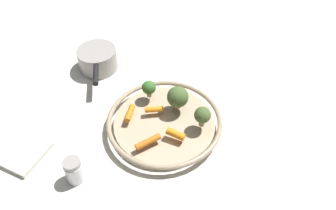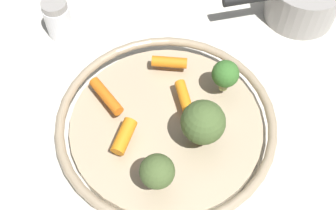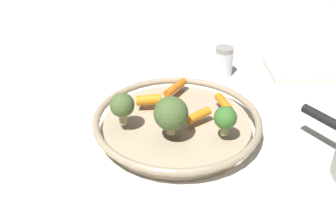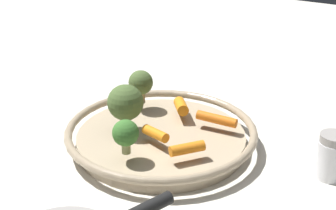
{
  "view_description": "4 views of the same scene",
  "coord_description": "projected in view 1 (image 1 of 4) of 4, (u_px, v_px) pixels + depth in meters",
  "views": [
    {
      "loc": [
        0.54,
        -0.26,
        0.72
      ],
      "look_at": [
        -0.01,
        0.02,
        0.07
      ],
      "focal_mm": 36.94,
      "sensor_mm": 36.0,
      "label": 1
    },
    {
      "loc": [
        0.16,
        0.26,
        0.53
      ],
      "look_at": [
        -0.0,
        -0.0,
        0.06
      ],
      "focal_mm": 45.47,
      "sensor_mm": 36.0,
      "label": 2
    },
    {
      "loc": [
        -0.33,
        0.47,
        0.41
      ],
      "look_at": [
        0.02,
        -0.0,
        0.05
      ],
      "focal_mm": 40.58,
      "sensor_mm": 36.0,
      "label": 3
    },
    {
      "loc": [
        -0.6,
        -0.37,
        0.4
      ],
      "look_at": [
        0.01,
        -0.01,
        0.07
      ],
      "focal_mm": 53.56,
      "sensor_mm": 36.0,
      "label": 4
    }
  ],
  "objects": [
    {
      "name": "ground_plane",
      "position": [
        164.0,
        128.0,
        0.93
      ],
      "size": [
        2.24,
        2.24,
        0.0
      ],
      "primitive_type": "plane",
      "color": "silver"
    },
    {
      "name": "serving_bowl",
      "position": [
        164.0,
        123.0,
        0.92
      ],
      "size": [
        0.31,
        0.31,
        0.04
      ],
      "color": "tan",
      "rests_on": "ground_plane"
    },
    {
      "name": "baby_carrot_near_rim",
      "position": [
        154.0,
        109.0,
        0.92
      ],
      "size": [
        0.03,
        0.05,
        0.02
      ],
      "primitive_type": "cylinder",
      "rotation": [
        1.63,
        0.0,
        2.82
      ],
      "color": "orange",
      "rests_on": "serving_bowl"
    },
    {
      "name": "baby_carrot_back",
      "position": [
        176.0,
        134.0,
        0.86
      ],
      "size": [
        0.05,
        0.05,
        0.02
      ],
      "primitive_type": "cylinder",
      "rotation": [
        1.48,
        0.0,
        5.37
      ],
      "color": "orange",
      "rests_on": "serving_bowl"
    },
    {
      "name": "baby_carrot_left",
      "position": [
        130.0,
        113.0,
        0.91
      ],
      "size": [
        0.05,
        0.04,
        0.02
      ],
      "primitive_type": "cylinder",
      "rotation": [
        1.57,
        0.0,
        0.91
      ],
      "color": "orange",
      "rests_on": "serving_bowl"
    },
    {
      "name": "baby_carrot_right",
      "position": [
        148.0,
        142.0,
        0.84
      ],
      "size": [
        0.02,
        0.07,
        0.02
      ],
      "primitive_type": "cylinder",
      "rotation": [
        1.6,
        0.0,
        0.08
      ],
      "color": "orange",
      "rests_on": "serving_bowl"
    },
    {
      "name": "broccoli_floret_mid",
      "position": [
        178.0,
        97.0,
        0.91
      ],
      "size": [
        0.06,
        0.06,
        0.07
      ],
      "color": "tan",
      "rests_on": "serving_bowl"
    },
    {
      "name": "broccoli_floret_small",
      "position": [
        202.0,
        115.0,
        0.86
      ],
      "size": [
        0.04,
        0.04,
        0.06
      ],
      "color": "tan",
      "rests_on": "serving_bowl"
    },
    {
      "name": "broccoli_floret_edge",
      "position": [
        148.0,
        88.0,
        0.94
      ],
      "size": [
        0.04,
        0.04,
        0.05
      ],
      "color": "#9CA466",
      "rests_on": "serving_bowl"
    },
    {
      "name": "salt_shaker",
      "position": [
        74.0,
        170.0,
        0.8
      ],
      "size": [
        0.04,
        0.04,
        0.07
      ],
      "color": "white",
      "rests_on": "ground_plane"
    },
    {
      "name": "saucepan",
      "position": [
        98.0,
        59.0,
        1.08
      ],
      "size": [
        0.2,
        0.12,
        0.07
      ],
      "color": "#9E9993",
      "rests_on": "ground_plane"
    },
    {
      "name": "dish_towel",
      "position": [
        20.0,
        151.0,
        0.87
      ],
      "size": [
        0.17,
        0.16,
        0.01
      ],
      "primitive_type": "cube",
      "rotation": [
        0.0,
        0.0,
        0.67
      ],
      "color": "silver",
      "rests_on": "ground_plane"
    }
  ]
}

